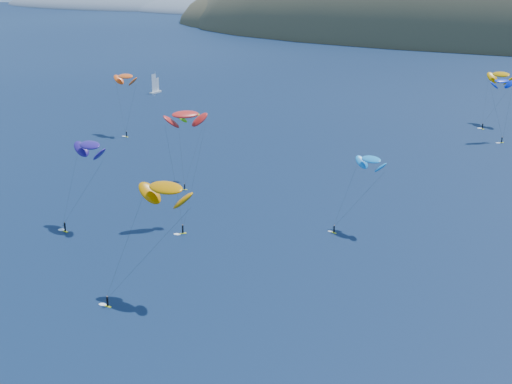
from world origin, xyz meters
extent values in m
ellipsoid|color=#3D3526|center=(-140.00, 590.00, -7.20)|extent=(340.00, 240.00, 120.00)
ellipsoid|color=slate|center=(-480.00, 760.00, -3.60)|extent=(400.00, 240.00, 60.00)
ellipsoid|color=slate|center=(-340.00, 720.00, -2.64)|extent=(240.00, 180.00, 44.00)
cube|color=silver|center=(-110.94, 214.32, 0.31)|extent=(2.43, 6.75, 0.79)
cylinder|color=silver|center=(-110.94, 214.76, 4.93)|extent=(0.12, 0.12, 9.25)
cube|color=#FAF41B|center=(-75.28, 140.59, 0.04)|extent=(1.51, 0.70, 0.08)
cylinder|color=black|center=(-75.28, 140.59, 0.95)|extent=(0.34, 0.34, 1.55)
sphere|color=#8C6047|center=(-75.28, 140.59, 1.85)|extent=(0.26, 0.26, 0.26)
ellipsoid|color=#FF5616|center=(-78.02, 145.80, 19.17)|extent=(10.25, 6.27, 5.33)
cube|color=#FAF41B|center=(-8.31, 37.96, 0.04)|extent=(1.49, 0.63, 0.08)
cylinder|color=black|center=(-8.31, 37.96, 0.95)|extent=(0.34, 0.34, 1.54)
sphere|color=#8C6047|center=(-8.31, 37.96, 1.84)|extent=(0.26, 0.26, 0.26)
ellipsoid|color=#D17B00|center=(-1.61, 47.05, 19.30)|extent=(11.11, 6.40, 5.86)
cube|color=#FAF41B|center=(-28.96, 99.10, 0.04)|extent=(1.32, 0.85, 0.07)
cylinder|color=black|center=(-28.96, 99.10, 0.84)|extent=(0.30, 0.30, 1.37)
sphere|color=#8C6047|center=(-28.96, 99.10, 1.63)|extent=(0.23, 0.23, 0.23)
ellipsoid|color=#70C012|center=(-32.66, 109.76, 17.15)|extent=(7.69, 5.76, 3.89)
cube|color=#FAF41B|center=(38.28, 184.23, 0.04)|extent=(1.44, 1.27, 0.08)
cylinder|color=black|center=(38.28, 184.23, 0.98)|extent=(0.35, 0.35, 1.60)
sphere|color=#8C6047|center=(38.28, 184.23, 1.90)|extent=(0.27, 0.27, 0.27)
ellipsoid|color=#0425CB|center=(36.09, 187.87, 19.15)|extent=(8.41, 7.75, 4.38)
cube|color=#FAF41B|center=(15.26, 86.41, 0.04)|extent=(1.35, 0.94, 0.07)
cylinder|color=black|center=(15.26, 86.41, 0.87)|extent=(0.31, 0.31, 1.41)
sphere|color=#8C6047|center=(15.26, 86.41, 1.69)|extent=(0.24, 0.24, 0.24)
ellipsoid|color=#1585D7|center=(21.01, 92.27, 15.52)|extent=(8.55, 6.72, 4.33)
cube|color=#FAF41B|center=(-13.88, 72.42, 0.04)|extent=(1.40, 1.39, 0.08)
cylinder|color=black|center=(-13.88, 72.42, 1.00)|extent=(0.36, 0.36, 1.64)
sphere|color=#8C6047|center=(-13.88, 72.42, 1.95)|extent=(0.27, 0.27, 0.27)
ellipsoid|color=red|center=(-16.83, 80.02, 24.19)|extent=(9.38, 9.33, 5.04)
cube|color=#FAF41B|center=(-37.49, 62.88, 0.05)|extent=(1.70, 0.95, 0.09)
cylinder|color=black|center=(-37.49, 62.88, 1.07)|extent=(0.38, 0.38, 1.75)
sphere|color=#8C6047|center=(-37.49, 62.88, 2.09)|extent=(0.29, 0.29, 0.29)
ellipsoid|color=navy|center=(-34.70, 69.79, 17.89)|extent=(10.41, 7.13, 5.31)
cube|color=#FAF41B|center=(29.89, 201.90, 0.04)|extent=(1.54, 1.32, 0.09)
cylinder|color=black|center=(29.89, 201.90, 1.04)|extent=(0.37, 0.37, 1.69)
sphere|color=#8C6047|center=(29.89, 201.90, 2.02)|extent=(0.28, 0.28, 0.28)
ellipsoid|color=#CE8A00|center=(32.96, 213.38, 17.54)|extent=(11.99, 10.81, 6.20)
camera|label=1|loc=(59.70, -49.71, 55.49)|focal=50.00mm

